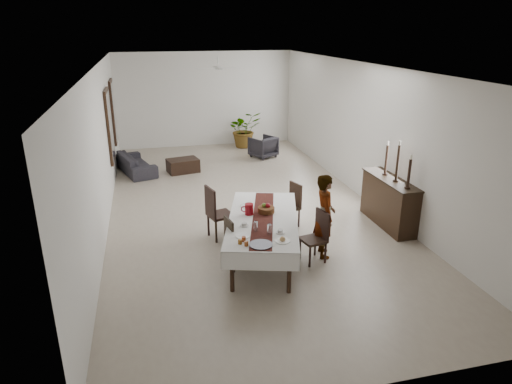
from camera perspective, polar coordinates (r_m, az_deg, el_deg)
name	(u,v)px	position (r m, az deg, el deg)	size (l,w,h in m)	color
floor	(242,205)	(10.79, -1.75, -1.68)	(6.00, 12.00, 0.00)	#B1A38D
ceiling	(240,66)	(10.05, -1.95, 15.52)	(6.00, 12.00, 0.02)	silver
wall_back	(205,100)	(16.12, -6.37, 11.41)	(6.00, 0.02, 3.20)	silver
wall_front	(361,270)	(4.94, 12.95, -9.49)	(6.00, 0.02, 3.20)	silver
wall_left	(102,147)	(10.14, -18.75, 5.33)	(0.02, 12.00, 3.20)	silver
wall_right	(364,132)	(11.29, 13.35, 7.28)	(0.02, 12.00, 3.20)	silver
dining_table_top	(263,220)	(8.14, 0.87, -3.50)	(1.02, 2.46, 0.05)	black
table_leg_fl	(232,271)	(7.30, -3.02, -9.87)	(0.07, 0.07, 0.72)	black
table_leg_fr	(289,273)	(7.27, 4.18, -10.01)	(0.07, 0.07, 0.72)	black
table_leg_bl	(243,214)	(9.38, -1.68, -2.75)	(0.07, 0.07, 0.72)	black
table_leg_br	(286,215)	(9.36, 3.83, -2.84)	(0.07, 0.07, 0.72)	black
tablecloth_top	(263,218)	(8.13, 0.87, -3.30)	(1.21, 2.64, 0.01)	white
tablecloth_drape_left	(230,225)	(8.22, -3.32, -4.17)	(0.01, 2.64, 0.31)	white
tablecloth_drape_right	(296,226)	(8.19, 5.07, -4.31)	(0.01, 2.64, 0.31)	white
tablecloth_drape_near	(260,262)	(7.01, 0.54, -8.69)	(1.21, 0.01, 0.31)	white
tablecloth_drape_far	(265,200)	(9.40, 1.10, -0.95)	(1.21, 0.01, 0.31)	white
table_runner	(263,218)	(8.12, 0.87, -3.25)	(0.36, 2.56, 0.00)	#541F18
red_pitcher	(249,209)	(8.24, -0.88, -2.15)	(0.15, 0.15, 0.20)	maroon
pitcher_handle	(244,209)	(8.24, -1.48, -2.14)	(0.12, 0.12, 0.02)	maroon
wine_glass_near	(269,229)	(7.48, 1.66, -4.68)	(0.07, 0.07, 0.17)	white
wine_glass_mid	(256,226)	(7.58, -0.03, -4.33)	(0.07, 0.07, 0.17)	silver
teacup_right	(280,231)	(7.55, 3.07, -4.93)	(0.09, 0.09, 0.06)	silver
saucer_right	(280,233)	(7.56, 3.07, -5.10)	(0.15, 0.15, 0.01)	white
teacup_left	(244,224)	(7.80, -1.47, -4.06)	(0.09, 0.09, 0.06)	silver
saucer_left	(244,226)	(7.81, -1.47, -4.22)	(0.15, 0.15, 0.01)	silver
plate_near_right	(282,241)	(7.28, 3.33, -6.12)	(0.25, 0.25, 0.02)	white
bread_near_right	(282,239)	(7.27, 3.33, -5.92)	(0.09, 0.09, 0.09)	tan
plate_near_left	(243,236)	(7.44, -1.68, -5.51)	(0.25, 0.25, 0.02)	white
plate_far_left	(247,206)	(8.65, -1.19, -1.70)	(0.25, 0.25, 0.02)	silver
serving_tray	(261,245)	(7.14, 0.61, -6.60)	(0.37, 0.37, 0.02)	#414146
jam_jar_a	(246,244)	(7.11, -1.22, -6.47)	(0.07, 0.07, 0.08)	brown
jam_jar_b	(240,242)	(7.18, -2.01, -6.23)	(0.07, 0.07, 0.08)	brown
jam_jar_c	(244,239)	(7.26, -1.54, -5.88)	(0.07, 0.07, 0.08)	#993D16
fruit_basket	(266,210)	(8.34, 1.28, -2.25)	(0.31, 0.31, 0.10)	brown
fruit_red	(268,206)	(8.33, 1.49, -1.71)	(0.09, 0.09, 0.09)	maroon
fruit_green	(264,205)	(8.34, 1.00, -1.67)	(0.08, 0.08, 0.08)	#5A8126
chair_right_near_seat	(313,240)	(8.20, 7.15, -5.97)	(0.40, 0.40, 0.05)	black
chair_right_near_leg_fl	(325,253)	(8.26, 8.67, -7.55)	(0.04, 0.04, 0.40)	black
chair_right_near_leg_fr	(315,246)	(8.50, 7.40, -6.65)	(0.04, 0.04, 0.40)	black
chair_right_near_leg_bl	(310,257)	(8.10, 6.75, -8.06)	(0.04, 0.04, 0.40)	black
chair_right_near_leg_br	(300,249)	(8.34, 5.52, -7.13)	(0.04, 0.04, 0.40)	black
chair_right_near_back	(322,224)	(8.18, 8.30, -3.98)	(0.40, 0.04, 0.51)	black
chair_right_far_seat	(288,208)	(9.57, 4.07, -1.99)	(0.39, 0.39, 0.04)	black
chair_right_far_leg_fl	(299,218)	(9.63, 5.38, -3.28)	(0.04, 0.04, 0.39)	black
chair_right_far_leg_fr	(290,213)	(9.86, 4.23, -2.67)	(0.04, 0.04, 0.39)	black
chair_right_far_leg_bl	(287,222)	(9.45, 3.85, -3.71)	(0.04, 0.04, 0.39)	black
chair_right_far_leg_br	(278,216)	(9.68, 2.71, -3.08)	(0.04, 0.04, 0.39)	black
chair_right_far_back	(296,194)	(9.58, 4.96, -0.29)	(0.39, 0.04, 0.50)	black
chair_left_near_seat	(239,245)	(7.98, -2.15, -6.61)	(0.40, 0.40, 0.05)	black
chair_left_near_leg_fl	(227,254)	(8.16, -3.63, -7.72)	(0.04, 0.04, 0.39)	black
chair_left_near_leg_fr	(234,262)	(7.90, -2.78, -8.73)	(0.04, 0.04, 0.39)	black
chair_left_near_leg_bl	(244,250)	(8.27, -1.51, -7.30)	(0.04, 0.04, 0.39)	black
chair_left_near_leg_br	(251,258)	(8.00, -0.60, -8.28)	(0.04, 0.04, 0.39)	black
chair_left_near_back	(229,232)	(7.80, -3.41, -5.07)	(0.40, 0.04, 0.50)	black
chair_left_far_seat	(220,215)	(9.05, -4.46, -2.87)	(0.46, 0.46, 0.05)	black
chair_left_far_leg_fl	(208,225)	(9.24, -5.97, -4.13)	(0.05, 0.05, 0.45)	black
chair_left_far_leg_fr	(216,232)	(8.93, -5.00, -5.00)	(0.05, 0.05, 0.45)	black
chair_left_far_leg_bl	(225,221)	(9.38, -3.87, -3.69)	(0.05, 0.05, 0.45)	black
chair_left_far_leg_br	(233,228)	(9.07, -2.85, -4.52)	(0.05, 0.05, 0.45)	black
chair_left_far_back	(210,202)	(8.86, -5.73, -1.27)	(0.46, 0.04, 0.58)	black
woman	(325,216)	(8.30, 8.59, -2.97)	(0.57, 0.37, 1.56)	#94969C
sideboard_body	(389,203)	(9.99, 16.27, -1.28)	(0.44, 1.66, 0.99)	black
sideboard_top	(391,179)	(9.82, 16.56, 1.51)	(0.49, 1.72, 0.03)	black
candlestick_near_base	(407,188)	(9.32, 18.40, 0.54)	(0.11, 0.11, 0.03)	black
candlestick_near_shaft	(409,173)	(9.23, 18.60, 2.25)	(0.06, 0.06, 0.55)	black
candlestick_near_candle	(411,157)	(9.14, 18.82, 4.15)	(0.04, 0.04, 0.09)	#EDE9CD
candlestick_mid_base	(396,180)	(9.67, 17.06, 1.39)	(0.11, 0.11, 0.03)	black
candlestick_mid_shaft	(398,163)	(9.57, 17.29, 3.52)	(0.06, 0.06, 0.72)	black
candlestick_mid_candle	(400,143)	(9.46, 17.54, 5.85)	(0.04, 0.04, 0.09)	beige
candlestick_far_base	(385,174)	(10.03, 15.81, 2.18)	(0.11, 0.11, 0.03)	black
candlestick_far_shaft	(386,159)	(9.94, 15.98, 3.93)	(0.06, 0.06, 0.61)	black
candlestick_far_candle	(388,143)	(9.86, 16.18, 5.87)	(0.04, 0.04, 0.09)	white
sofa	(136,163)	(13.60, -14.78, 3.50)	(1.84, 0.72, 0.54)	#2D292F
armchair	(263,147)	(14.71, 0.90, 5.67)	(0.72, 0.74, 0.67)	#29262B
coffee_table	(183,166)	(13.37, -9.11, 3.29)	(0.86, 0.58, 0.38)	black
potted_plant	(244,129)	(15.94, -1.47, 7.84)	(1.12, 0.97, 1.24)	#355E25
mirror_frame_near	(109,126)	(12.28, -17.85, 7.86)	(0.06, 1.05, 1.85)	black
mirror_glass_near	(111,126)	(12.27, -17.68, 7.88)	(0.01, 0.90, 1.70)	silver
mirror_frame_far	(113,112)	(14.34, -17.39, 9.56)	(0.06, 1.05, 1.85)	black
mirror_glass_far	(115,112)	(14.33, -17.25, 9.57)	(0.01, 0.90, 1.70)	silver
fan_rod	(218,61)	(13.00, -4.78, 16.06)	(0.04, 0.04, 0.20)	white
fan_hub	(218,68)	(13.01, -4.75, 15.18)	(0.16, 0.16, 0.08)	silver
fan_blade_n	(216,67)	(13.36, -5.00, 15.30)	(0.10, 0.55, 0.01)	silver
fan_blade_s	(220,69)	(12.67, -4.49, 15.06)	(0.10, 0.55, 0.01)	silver
fan_blade_e	(231,68)	(13.07, -3.19, 15.24)	(0.55, 0.10, 0.01)	silver
fan_blade_w	(205,68)	(12.96, -6.34, 15.11)	(0.55, 0.10, 0.01)	silver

